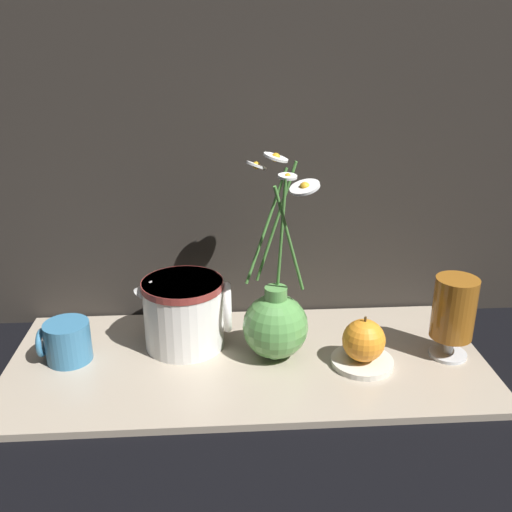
# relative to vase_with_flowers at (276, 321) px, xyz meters

# --- Properties ---
(ground_plane) EXTENTS (6.00, 6.00, 0.00)m
(ground_plane) POSITION_rel_vase_with_flowers_xyz_m (-0.05, -0.01, -0.08)
(ground_plane) COLOR black
(shelf) EXTENTS (0.80, 0.35, 0.01)m
(shelf) POSITION_rel_vase_with_flowers_xyz_m (-0.05, -0.01, -0.07)
(shelf) COLOR tan
(shelf) RESTS_ON ground_plane
(backdrop_wall) EXTENTS (1.30, 0.02, 1.10)m
(backdrop_wall) POSITION_rel_vase_with_flowers_xyz_m (-0.05, 0.18, 0.47)
(backdrop_wall) COLOR #2D2823
(backdrop_wall) RESTS_ON ground_plane
(vase_with_flowers) EXTENTS (0.12, 0.17, 0.34)m
(vase_with_flowers) POSITION_rel_vase_with_flowers_xyz_m (0.00, 0.00, 0.00)
(vase_with_flowers) COLOR #59994C
(vase_with_flowers) RESTS_ON shelf
(yellow_mug) EXTENTS (0.09, 0.08, 0.07)m
(yellow_mug) POSITION_rel_vase_with_flowers_xyz_m (-0.35, 0.01, -0.03)
(yellow_mug) COLOR teal
(yellow_mug) RESTS_ON shelf
(ceramic_pitcher) EXTENTS (0.17, 0.14, 0.13)m
(ceramic_pitcher) POSITION_rel_vase_with_flowers_xyz_m (-0.15, 0.05, 0.00)
(ceramic_pitcher) COLOR white
(ceramic_pitcher) RESTS_ON shelf
(tea_glass) EXTENTS (0.07, 0.07, 0.14)m
(tea_glass) POSITION_rel_vase_with_flowers_xyz_m (0.29, -0.02, 0.02)
(tea_glass) COLOR silver
(tea_glass) RESTS_ON shelf
(saucer_plate) EXTENTS (0.10, 0.10, 0.01)m
(saucer_plate) POSITION_rel_vase_with_flowers_xyz_m (0.14, -0.04, -0.06)
(saucer_plate) COLOR silver
(saucer_plate) RESTS_ON shelf
(orange_fruit) EXTENTS (0.07, 0.07, 0.08)m
(orange_fruit) POSITION_rel_vase_with_flowers_xyz_m (0.14, -0.04, -0.02)
(orange_fruit) COLOR orange
(orange_fruit) RESTS_ON saucer_plate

